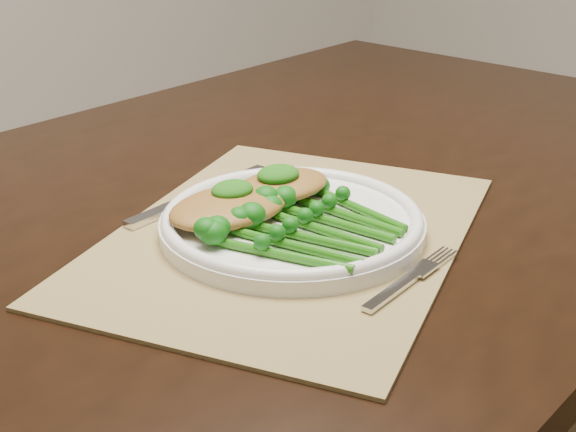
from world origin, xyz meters
TOP-DOWN VIEW (x-y plane):
  - placemat at (-0.17, -0.03)m, footprint 0.59×0.53m
  - dinner_plate at (-0.17, -0.03)m, footprint 0.28×0.28m
  - knife at (-0.21, 0.11)m, footprint 0.23×0.06m
  - fork at (-0.14, -0.18)m, footprint 0.15×0.05m
  - chicken_fillet_left at (-0.22, 0.01)m, footprint 0.14×0.10m
  - chicken_fillet_right at (-0.14, 0.01)m, footprint 0.12×0.08m
  - pesto_dollop_left at (-0.21, 0.02)m, footprint 0.05×0.04m
  - pesto_dollop_right at (-0.15, 0.02)m, footprint 0.05×0.04m
  - broccolini_bundle at (-0.17, -0.08)m, footprint 0.21×0.22m

SIDE VIEW (x-z plane):
  - placemat at x=-0.17m, z-range 0.75..0.75m
  - fork at x=-0.14m, z-range 0.76..0.76m
  - knife at x=-0.21m, z-range 0.76..0.76m
  - dinner_plate at x=-0.17m, z-range 0.75..0.78m
  - broccolini_bundle at x=-0.17m, z-range 0.76..0.79m
  - chicken_fillet_left at x=-0.22m, z-range 0.77..0.80m
  - chicken_fillet_right at x=-0.14m, z-range 0.78..0.80m
  - pesto_dollop_left at x=-0.21m, z-range 0.79..0.81m
  - pesto_dollop_right at x=-0.15m, z-range 0.79..0.81m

